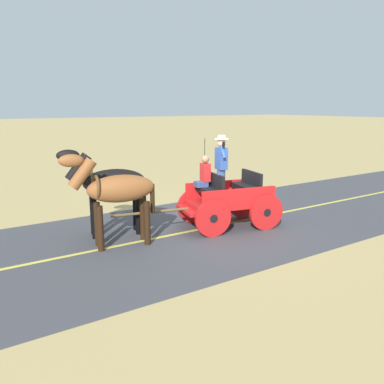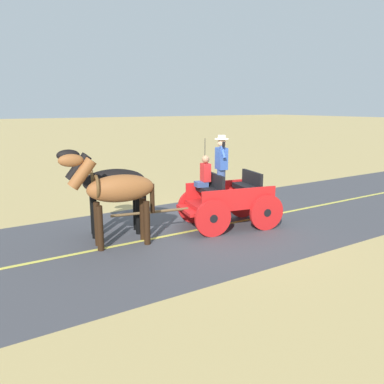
% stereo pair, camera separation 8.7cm
% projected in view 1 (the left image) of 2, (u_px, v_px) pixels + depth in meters
% --- Properties ---
extents(ground_plane, '(200.00, 200.00, 0.00)m').
position_uv_depth(ground_plane, '(214.00, 227.00, 10.61)').
color(ground_plane, tan).
extents(road_surface, '(5.77, 160.00, 0.01)m').
position_uv_depth(road_surface, '(214.00, 227.00, 10.61)').
color(road_surface, '#424247').
rests_on(road_surface, ground).
extents(road_centre_stripe, '(0.12, 160.00, 0.00)m').
position_uv_depth(road_centre_stripe, '(214.00, 226.00, 10.61)').
color(road_centre_stripe, '#DBCC4C').
rests_on(road_centre_stripe, road_surface).
extents(horse_drawn_carriage, '(1.87, 4.51, 2.50)m').
position_uv_depth(horse_drawn_carriage, '(227.00, 197.00, 10.47)').
color(horse_drawn_carriage, red).
rests_on(horse_drawn_carriage, ground).
extents(horse_near_side, '(0.83, 2.15, 2.21)m').
position_uv_depth(horse_near_side, '(116.00, 191.00, 8.89)').
color(horse_near_side, brown).
rests_on(horse_near_side, ground).
extents(horse_off_side, '(0.93, 2.14, 2.21)m').
position_uv_depth(horse_off_side, '(110.00, 184.00, 9.69)').
color(horse_off_side, black).
rests_on(horse_off_side, ground).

